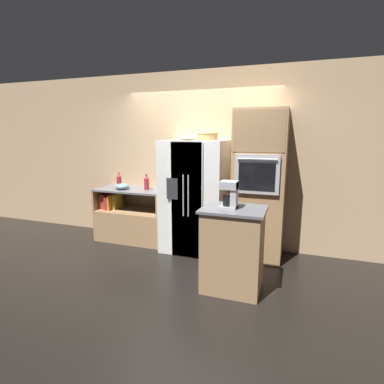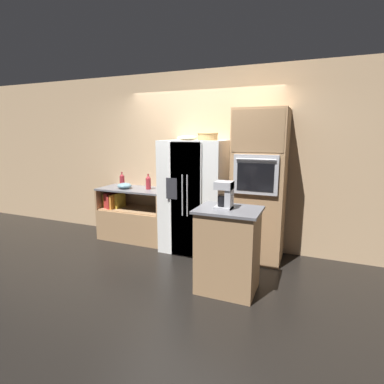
% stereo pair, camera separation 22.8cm
% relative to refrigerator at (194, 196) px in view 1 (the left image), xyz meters
% --- Properties ---
extents(ground_plane, '(20.00, 20.00, 0.00)m').
position_rel_refrigerator_xyz_m(ground_plane, '(-0.02, -0.06, -0.86)').
color(ground_plane, black).
extents(wall_back, '(12.00, 0.06, 2.80)m').
position_rel_refrigerator_xyz_m(wall_back, '(-0.02, 0.40, 0.54)').
color(wall_back, tan).
rests_on(wall_back, ground_plane).
extents(counter_left, '(1.23, 0.60, 0.90)m').
position_rel_refrigerator_xyz_m(counter_left, '(-1.16, 0.07, -0.53)').
color(counter_left, '#A87F56').
rests_on(counter_left, ground_plane).
extents(refrigerator, '(0.96, 0.76, 1.72)m').
position_rel_refrigerator_xyz_m(refrigerator, '(0.00, 0.00, 0.00)').
color(refrigerator, white).
rests_on(refrigerator, ground_plane).
extents(wall_oven, '(0.72, 0.69, 2.16)m').
position_rel_refrigerator_xyz_m(wall_oven, '(0.98, 0.05, 0.22)').
color(wall_oven, '#A87F56').
rests_on(wall_oven, ground_plane).
extents(island_counter, '(0.72, 0.58, 0.99)m').
position_rel_refrigerator_xyz_m(island_counter, '(0.83, -1.03, -0.36)').
color(island_counter, '#A87F56').
rests_on(island_counter, ground_plane).
extents(wicker_basket, '(0.30, 0.30, 0.11)m').
position_rel_refrigerator_xyz_m(wicker_basket, '(0.21, -0.01, 0.92)').
color(wicker_basket, tan).
rests_on(wicker_basket, refrigerator).
extents(fruit_bowl, '(0.31, 0.31, 0.07)m').
position_rel_refrigerator_xyz_m(fruit_bowl, '(-0.10, -0.05, 0.90)').
color(fruit_bowl, beige).
rests_on(fruit_bowl, refrigerator).
extents(bottle_tall, '(0.08, 0.08, 0.25)m').
position_rel_refrigerator_xyz_m(bottle_tall, '(-1.45, 0.16, 0.15)').
color(bottle_tall, maroon).
rests_on(bottle_tall, counter_left).
extents(bottle_short, '(0.09, 0.09, 0.26)m').
position_rel_refrigerator_xyz_m(bottle_short, '(-0.88, 0.09, 0.16)').
color(bottle_short, maroon).
rests_on(bottle_short, counter_left).
extents(mixing_bowl, '(0.24, 0.24, 0.10)m').
position_rel_refrigerator_xyz_m(mixing_bowl, '(-1.28, -0.01, 0.09)').
color(mixing_bowl, '#668C99').
rests_on(mixing_bowl, counter_left).
extents(coffee_maker, '(0.19, 0.18, 0.31)m').
position_rel_refrigerator_xyz_m(coffee_maker, '(0.79, -1.04, 0.29)').
color(coffee_maker, '#B2B2B7').
rests_on(coffee_maker, island_counter).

